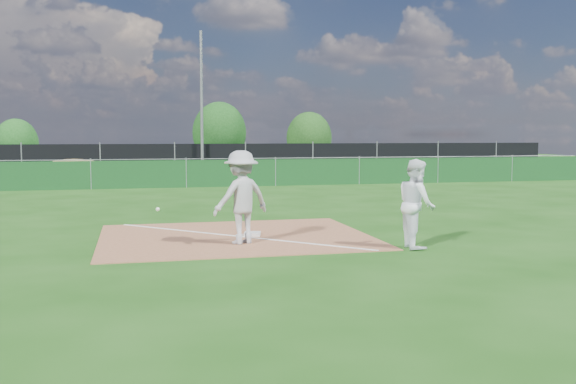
% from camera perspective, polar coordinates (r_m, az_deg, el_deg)
% --- Properties ---
extents(ground, '(90.00, 90.00, 0.00)m').
position_cam_1_polar(ground, '(23.48, -8.06, -0.58)').
color(ground, '#17470F').
rests_on(ground, ground).
extents(infield_dirt, '(6.00, 5.00, 0.02)m').
position_cam_1_polar(infield_dirt, '(14.61, -4.69, -3.97)').
color(infield_dirt, '#8F5939').
rests_on(infield_dirt, ground).
extents(foul_line, '(5.01, 5.01, 0.01)m').
position_cam_1_polar(foul_line, '(14.61, -4.69, -3.91)').
color(foul_line, white).
rests_on(foul_line, infield_dirt).
extents(green_fence, '(44.00, 0.05, 1.20)m').
position_cam_1_polar(green_fence, '(28.39, -9.03, 1.60)').
color(green_fence, '#113E18').
rests_on(green_fence, ground).
extents(dirt_mound, '(3.38, 2.60, 1.17)m').
position_cam_1_polar(dirt_mound, '(31.93, -18.52, 1.76)').
color(dirt_mound, olive).
rests_on(dirt_mound, ground).
extents(black_fence, '(46.00, 0.04, 1.80)m').
position_cam_1_polar(black_fence, '(36.35, -10.03, 2.82)').
color(black_fence, black).
rests_on(black_fence, ground).
extents(parking_lot, '(46.00, 9.00, 0.01)m').
position_cam_1_polar(parking_lot, '(41.38, -10.43, 1.85)').
color(parking_lot, black).
rests_on(parking_lot, ground).
extents(light_pole, '(0.16, 0.16, 8.00)m').
position_cam_1_polar(light_pole, '(36.19, -7.69, 7.75)').
color(light_pole, slate).
rests_on(light_pole, ground).
extents(first_base, '(0.44, 0.44, 0.08)m').
position_cam_1_polar(first_base, '(14.67, -3.19, -3.73)').
color(first_base, silver).
rests_on(first_base, infield_dirt).
extents(play_at_first, '(2.50, 1.15, 1.96)m').
position_cam_1_polar(play_at_first, '(13.52, -4.18, -0.47)').
color(play_at_first, silver).
rests_on(play_at_first, infield_dirt).
extents(runner, '(0.78, 0.95, 1.82)m').
position_cam_1_polar(runner, '(13.33, 11.34, -1.02)').
color(runner, white).
rests_on(runner, ground).
extents(car_left, '(4.22, 1.80, 1.42)m').
position_cam_1_polar(car_left, '(41.33, -16.90, 2.70)').
color(car_left, '#A5A7AC').
rests_on(car_left, parking_lot).
extents(car_mid, '(4.76, 2.87, 1.48)m').
position_cam_1_polar(car_mid, '(39.96, -11.01, 2.79)').
color(car_mid, black).
rests_on(car_mid, parking_lot).
extents(car_right, '(4.57, 3.22, 1.23)m').
position_cam_1_polar(car_right, '(41.12, -4.09, 2.76)').
color(car_right, black).
rests_on(car_right, parking_lot).
extents(tree_left, '(2.86, 2.86, 3.39)m').
position_cam_1_polar(tree_left, '(46.92, -23.00, 4.03)').
color(tree_left, '#382316').
rests_on(tree_left, ground).
extents(tree_mid, '(4.01, 4.01, 4.75)m').
position_cam_1_polar(tree_mid, '(48.31, -6.12, 5.26)').
color(tree_mid, '#382316').
rests_on(tree_mid, ground).
extents(tree_right, '(3.38, 3.38, 4.01)m').
position_cam_1_polar(tree_right, '(48.15, 1.88, 4.83)').
color(tree_right, '#382316').
rests_on(tree_right, ground).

